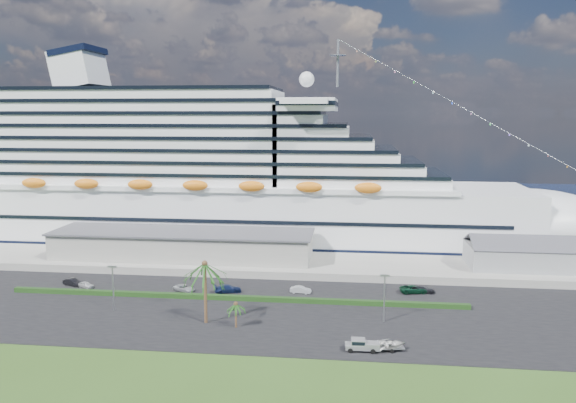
# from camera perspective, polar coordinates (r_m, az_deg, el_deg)

# --- Properties ---
(ground) EXTENTS (420.00, 420.00, 0.00)m
(ground) POSITION_cam_1_polar(r_m,az_deg,el_deg) (92.73, -2.83, -13.40)
(ground) COLOR #304F1A
(ground) RESTS_ON ground
(asphalt_lot) EXTENTS (140.00, 38.00, 0.12)m
(asphalt_lot) POSITION_cam_1_polar(r_m,az_deg,el_deg) (102.84, -1.81, -11.06)
(asphalt_lot) COLOR black
(asphalt_lot) RESTS_ON ground
(wharf) EXTENTS (240.00, 20.00, 1.80)m
(wharf) POSITION_cam_1_polar(r_m,az_deg,el_deg) (130.01, 0.06, -6.37)
(wharf) COLOR gray
(wharf) RESTS_ON ground
(water) EXTENTS (420.00, 160.00, 0.02)m
(water) POSITION_cam_1_polar(r_m,az_deg,el_deg) (217.93, 2.74, -0.37)
(water) COLOR black
(water) RESTS_ON ground
(cruise_ship) EXTENTS (191.00, 38.00, 54.00)m
(cruise_ship) POSITION_cam_1_polar(r_m,az_deg,el_deg) (153.95, -6.91, 1.96)
(cruise_ship) COLOR silver
(cruise_ship) RESTS_ON ground
(terminal_building) EXTENTS (61.00, 15.00, 6.30)m
(terminal_building) POSITION_cam_1_polar(r_m,az_deg,el_deg) (134.07, -10.65, -4.24)
(terminal_building) COLOR gray
(terminal_building) RESTS_ON wharf
(port_shed) EXTENTS (24.00, 12.31, 7.37)m
(port_shed) POSITION_cam_1_polar(r_m,az_deg,el_deg) (133.79, 22.87, -5.10)
(port_shed) COLOR gray
(port_shed) RESTS_ON wharf
(hedge) EXTENTS (88.00, 1.10, 0.90)m
(hedge) POSITION_cam_1_polar(r_m,az_deg,el_deg) (108.69, -5.66, -9.70)
(hedge) COLOR #173210
(hedge) RESTS_ON asphalt_lot
(lamp_post_left) EXTENTS (1.60, 0.35, 8.27)m
(lamp_post_left) POSITION_cam_1_polar(r_m,az_deg,el_deg) (106.06, -17.36, -7.84)
(lamp_post_left) COLOR gray
(lamp_post_left) RESTS_ON asphalt_lot
(lamp_post_right) EXTENTS (1.60, 0.35, 8.27)m
(lamp_post_right) POSITION_cam_1_polar(r_m,az_deg,el_deg) (97.46, 9.77, -9.05)
(lamp_post_right) COLOR gray
(lamp_post_right) RESTS_ON asphalt_lot
(palm_tall) EXTENTS (8.82, 8.82, 11.13)m
(palm_tall) POSITION_cam_1_polar(r_m,az_deg,el_deg) (95.46, -8.45, -6.98)
(palm_tall) COLOR #47301E
(palm_tall) RESTS_ON ground
(palm_short) EXTENTS (3.53, 3.53, 4.56)m
(palm_short) POSITION_cam_1_polar(r_m,az_deg,el_deg) (94.50, -5.33, -10.61)
(palm_short) COLOR #47301E
(palm_short) RESTS_ON ground
(parked_car_0) EXTENTS (3.90, 2.78, 1.23)m
(parked_car_0) POSITION_cam_1_polar(r_m,az_deg,el_deg) (122.45, -19.84, -7.97)
(parked_car_0) COLOR silver
(parked_car_0) RESTS_ON asphalt_lot
(parked_car_1) EXTENTS (4.61, 3.02, 1.44)m
(parked_car_1) POSITION_cam_1_polar(r_m,az_deg,el_deg) (124.94, -21.04, -7.65)
(parked_car_1) COLOR black
(parked_car_1) RESTS_ON asphalt_lot
(parked_car_2) EXTENTS (4.96, 3.66, 1.25)m
(parked_car_2) POSITION_cam_1_polar(r_m,az_deg,el_deg) (115.09, -10.50, -8.65)
(parked_car_2) COLOR #A4A7AD
(parked_car_2) RESTS_ON asphalt_lot
(parked_car_3) EXTENTS (5.70, 3.55, 1.54)m
(parked_car_3) POSITION_cam_1_polar(r_m,az_deg,el_deg) (113.05, -6.12, -8.80)
(parked_car_3) COLOR #142047
(parked_car_3) RESTS_ON asphalt_lot
(parked_car_4) EXTENTS (4.04, 2.06, 1.32)m
(parked_car_4) POSITION_cam_1_polar(r_m,az_deg,el_deg) (113.55, -5.99, -8.77)
(parked_car_4) COLOR #63110D
(parked_car_4) RESTS_ON asphalt_lot
(parked_car_5) EXTENTS (4.27, 1.89, 1.36)m
(parked_car_5) POSITION_cam_1_polar(r_m,az_deg,el_deg) (112.06, 1.29, -8.95)
(parked_car_5) COLOR silver
(parked_car_5) RESTS_ON asphalt_lot
(parked_car_6) EXTENTS (5.94, 3.52, 1.55)m
(parked_car_6) POSITION_cam_1_polar(r_m,az_deg,el_deg) (114.89, 12.68, -8.67)
(parked_car_6) COLOR #0C301E
(parked_car_6) RESTS_ON asphalt_lot
(parked_car_7) EXTENTS (4.93, 2.04, 1.43)m
(parked_car_7) POSITION_cam_1_polar(r_m,az_deg,el_deg) (115.22, 13.46, -8.68)
(parked_car_7) COLOR black
(parked_car_7) RESTS_ON asphalt_lot
(pickup_truck) EXTENTS (5.22, 2.09, 1.82)m
(pickup_truck) POSITION_cam_1_polar(r_m,az_deg,el_deg) (87.02, 7.52, -14.21)
(pickup_truck) COLOR black
(pickup_truck) RESTS_ON asphalt_lot
(boat_trailer) EXTENTS (5.87, 4.26, 1.63)m
(boat_trailer) POSITION_cam_1_polar(r_m,az_deg,el_deg) (87.67, 10.23, -14.04)
(boat_trailer) COLOR gray
(boat_trailer) RESTS_ON asphalt_lot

